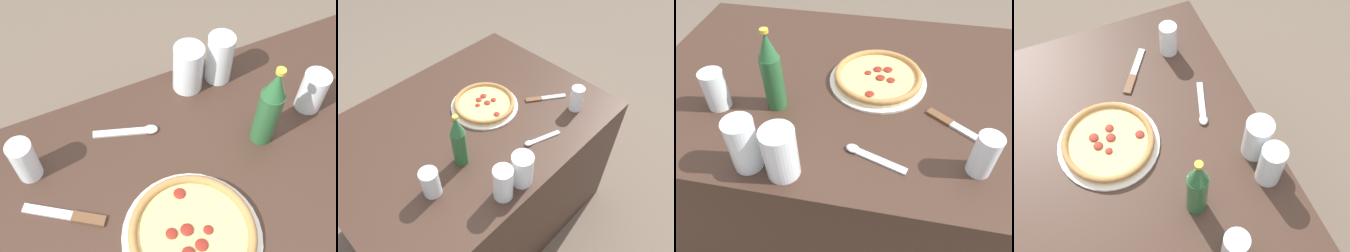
{
  "view_description": "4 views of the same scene",
  "coord_description": "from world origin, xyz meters",
  "views": [
    {
      "loc": [
        0.33,
        0.3,
        1.67
      ],
      "look_at": [
        0.08,
        -0.24,
        0.82
      ],
      "focal_mm": 45.0,
      "sensor_mm": 36.0,
      "label": 1
    },
    {
      "loc": [
        -0.61,
        -0.85,
        1.81
      ],
      "look_at": [
        0.06,
        -0.2,
        0.84
      ],
      "focal_mm": 35.0,
      "sensor_mm": 36.0,
      "label": 2
    },
    {
      "loc": [
        0.19,
        -0.84,
        1.42
      ],
      "look_at": [
        0.07,
        -0.24,
        0.8
      ],
      "focal_mm": 35.0,
      "sensor_mm": 36.0,
      "label": 3
    },
    {
      "loc": [
        -0.62,
        0.09,
        2.01
      ],
      "look_at": [
        0.07,
        -0.2,
        0.84
      ],
      "focal_mm": 50.0,
      "sensor_mm": 36.0,
      "label": 4
    }
  ],
  "objects": [
    {
      "name": "knife",
      "position": [
        0.37,
        -0.15,
        0.76
      ],
      "size": [
        0.18,
        0.13,
        0.01
      ],
      "color": "brown",
      "rests_on": "table"
    },
    {
      "name": "glass_orange_juice",
      "position": [
        -0.32,
        -0.19,
        0.81
      ],
      "size": [
        0.07,
        0.07,
        0.12
      ],
      "color": "white",
      "rests_on": "table"
    },
    {
      "name": "glass_cola",
      "position": [
        -0.05,
        -0.39,
        0.83
      ],
      "size": [
        0.08,
        0.08,
        0.14
      ],
      "color": "white",
      "rests_on": "table"
    },
    {
      "name": "glass_red_wine",
      "position": [
        0.42,
        -0.29,
        0.81
      ],
      "size": [
        0.06,
        0.06,
        0.12
      ],
      "color": "white",
      "rests_on": "table"
    },
    {
      "name": "table",
      "position": [
        0.0,
        0.0,
        0.38
      ],
      "size": [
        1.26,
        0.92,
        0.76
      ],
      "color": "#3D281E",
      "rests_on": "ground_plane"
    },
    {
      "name": "glass_mango_juice",
      "position": [
        -0.14,
        -0.38,
        0.83
      ],
      "size": [
        0.07,
        0.07,
        0.15
      ],
      "color": "white",
      "rests_on": "table"
    },
    {
      "name": "spoon",
      "position": [
        0.15,
        -0.3,
        0.76
      ],
      "size": [
        0.17,
        0.08,
        0.01
      ],
      "color": "silver",
      "rests_on": "table"
    },
    {
      "name": "pizza_margherita",
      "position": [
        0.14,
        0.02,
        0.78
      ],
      "size": [
        0.32,
        0.32,
        0.04
      ],
      "color": "silver",
      "rests_on": "table"
    },
    {
      "name": "beer_bottle",
      "position": [
        -0.15,
        -0.15,
        0.88
      ],
      "size": [
        0.06,
        0.06,
        0.25
      ],
      "color": "#286033",
      "rests_on": "table"
    }
  ]
}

